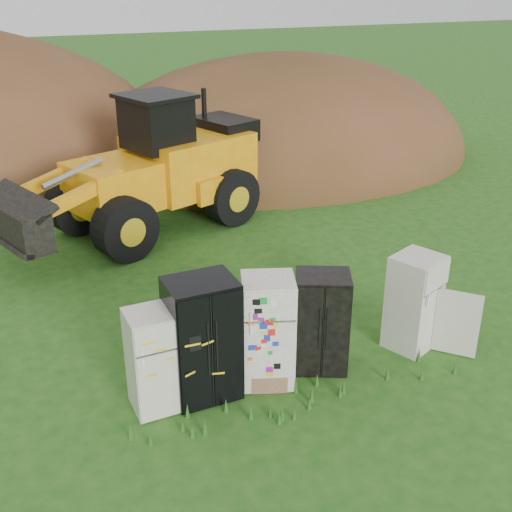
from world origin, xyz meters
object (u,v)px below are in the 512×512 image
Objects in this scene: fridge_black_side at (202,339)px; wheel_loader at (130,170)px; fridge_dark_mid at (322,322)px; fridge_leftmost at (154,360)px; fridge_sticker at (268,331)px; fridge_open_door at (414,302)px.

fridge_black_side is 7.01m from wheel_loader.
wheel_loader is (0.34, 6.96, 0.71)m from fridge_black_side.
fridge_dark_mid is 7.21m from wheel_loader.
fridge_leftmost is 7.14m from wheel_loader.
fridge_sticker reaches higher than fridge_dark_mid.
fridge_dark_mid reaches higher than fridge_leftmost.
fridge_sticker is 1.06× the size of fridge_open_door.
fridge_leftmost is 2.84m from fridge_dark_mid.
fridge_black_side is at bearing -0.80° from fridge_leftmost.
fridge_black_side is at bearing 155.29° from fridge_open_door.
wheel_loader reaches higher than fridge_sticker.
fridge_sticker reaches higher than fridge_open_door.
wheel_loader is (-3.51, 6.96, 0.84)m from fridge_open_door.
fridge_black_side is 3.85m from fridge_open_door.
fridge_dark_mid is at bearing 155.15° from fridge_open_door.
fridge_black_side reaches higher than fridge_leftmost.
wheel_loader is at bearing 77.29° from fridge_leftmost.
fridge_open_door is (1.79, -0.00, 0.01)m from fridge_dark_mid.
fridge_dark_mid is at bearing -2.59° from fridge_black_side.
wheel_loader is (-0.73, 7.00, 0.78)m from fridge_sticker.
fridge_black_side reaches higher than fridge_dark_mid.
fridge_dark_mid is at bearing -98.45° from wheel_loader.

